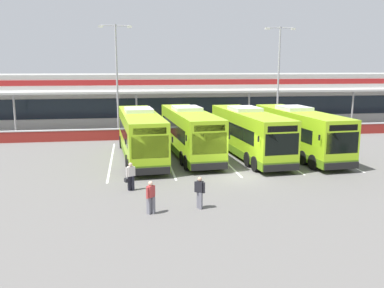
% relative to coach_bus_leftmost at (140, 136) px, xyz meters
% --- Properties ---
extents(ground_plane, '(200.00, 200.00, 0.00)m').
position_rel_coach_bus_leftmost_xyz_m(ground_plane, '(6.18, -6.01, -1.79)').
color(ground_plane, '#605E5B').
extents(terminal_building, '(70.00, 13.00, 6.00)m').
position_rel_coach_bus_leftmost_xyz_m(terminal_building, '(6.18, 20.90, 1.23)').
color(terminal_building, silver).
rests_on(terminal_building, ground).
extents(red_barrier_wall, '(60.00, 0.40, 1.10)m').
position_rel_coach_bus_leftmost_xyz_m(red_barrier_wall, '(6.18, 8.49, -1.23)').
color(red_barrier_wall, maroon).
rests_on(red_barrier_wall, ground).
extents(coach_bus_leftmost, '(3.63, 12.30, 3.78)m').
position_rel_coach_bus_leftmost_xyz_m(coach_bus_leftmost, '(0.00, 0.00, 0.00)').
color(coach_bus_leftmost, '#9ED11E').
rests_on(coach_bus_leftmost, ground).
extents(coach_bus_left_centre, '(3.63, 12.30, 3.78)m').
position_rel_coach_bus_leftmost_xyz_m(coach_bus_left_centre, '(3.84, 0.65, 0.00)').
color(coach_bus_left_centre, '#9ED11E').
rests_on(coach_bus_left_centre, ground).
extents(coach_bus_centre, '(3.63, 12.30, 3.78)m').
position_rel_coach_bus_leftmost_xyz_m(coach_bus_centre, '(8.34, -0.37, 0.00)').
color(coach_bus_centre, '#9ED11E').
rests_on(coach_bus_centre, ground).
extents(coach_bus_right_centre, '(3.63, 12.30, 3.78)m').
position_rel_coach_bus_leftmost_xyz_m(coach_bus_right_centre, '(12.40, -0.48, 0.00)').
color(coach_bus_right_centre, '#9ED11E').
rests_on(coach_bus_right_centre, ground).
extents(bay_stripe_far_west, '(0.14, 13.00, 0.01)m').
position_rel_coach_bus_leftmost_xyz_m(bay_stripe_far_west, '(-2.22, -0.01, -1.78)').
color(bay_stripe_far_west, silver).
rests_on(bay_stripe_far_west, ground).
extents(bay_stripe_west, '(0.14, 13.00, 0.01)m').
position_rel_coach_bus_leftmost_xyz_m(bay_stripe_west, '(1.98, -0.01, -1.78)').
color(bay_stripe_west, silver).
rests_on(bay_stripe_west, ground).
extents(bay_stripe_mid_west, '(0.14, 13.00, 0.01)m').
position_rel_coach_bus_leftmost_xyz_m(bay_stripe_mid_west, '(6.18, -0.01, -1.78)').
color(bay_stripe_mid_west, silver).
rests_on(bay_stripe_mid_west, ground).
extents(bay_stripe_centre, '(0.14, 13.00, 0.01)m').
position_rel_coach_bus_leftmost_xyz_m(bay_stripe_centre, '(10.38, -0.01, -1.78)').
color(bay_stripe_centre, silver).
rests_on(bay_stripe_centre, ground).
extents(bay_stripe_mid_east, '(0.14, 13.00, 0.01)m').
position_rel_coach_bus_leftmost_xyz_m(bay_stripe_mid_east, '(14.58, -0.01, -1.78)').
color(bay_stripe_mid_east, silver).
rests_on(bay_stripe_mid_east, ground).
extents(pedestrian_with_handbag, '(0.65, 0.40, 1.62)m').
position_rel_coach_bus_leftmost_xyz_m(pedestrian_with_handbag, '(-0.81, -8.15, -0.93)').
color(pedestrian_with_handbag, black).
rests_on(pedestrian_with_handbag, ground).
extents(pedestrian_in_dark_coat, '(0.45, 0.44, 1.62)m').
position_rel_coach_bus_leftmost_xyz_m(pedestrian_in_dark_coat, '(0.13, -12.11, -0.91)').
color(pedestrian_in_dark_coat, slate).
rests_on(pedestrian_in_dark_coat, ground).
extents(pedestrian_child, '(0.50, 0.41, 1.62)m').
position_rel_coach_bus_leftmost_xyz_m(pedestrian_child, '(2.56, -11.71, -0.91)').
color(pedestrian_child, slate).
rests_on(pedestrian_child, ground).
extents(lamp_post_west, '(3.24, 0.28, 11.00)m').
position_rel_coach_bus_leftmost_xyz_m(lamp_post_west, '(-1.92, 11.37, 4.50)').
color(lamp_post_west, '#9E9EA3').
rests_on(lamp_post_west, ground).
extents(lamp_post_centre, '(3.24, 0.28, 11.00)m').
position_rel_coach_bus_leftmost_xyz_m(lamp_post_centre, '(14.89, 11.18, 4.50)').
color(lamp_post_centre, '#9E9EA3').
rests_on(lamp_post_centre, ground).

